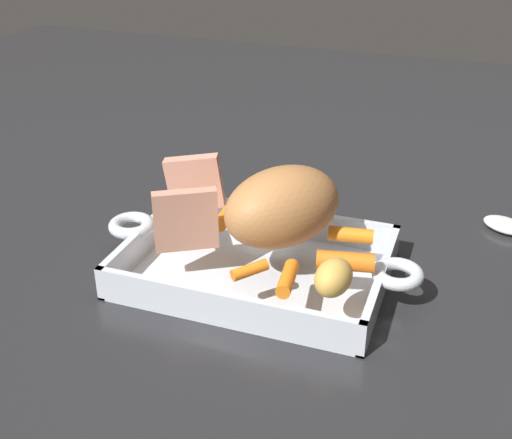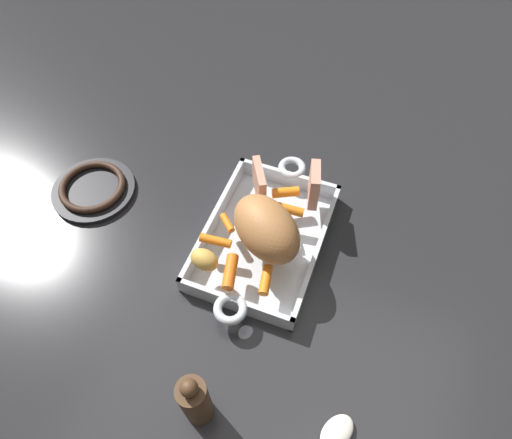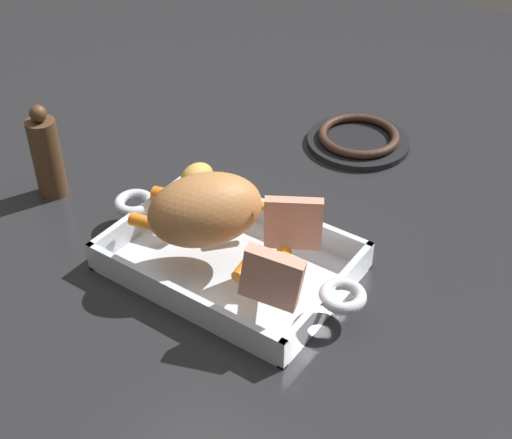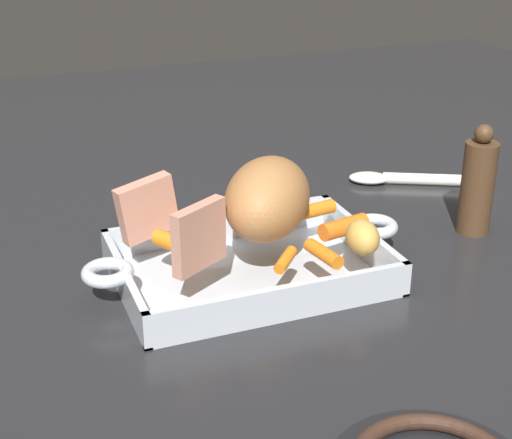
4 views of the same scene
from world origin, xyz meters
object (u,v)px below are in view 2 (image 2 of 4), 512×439
Objects in this scene: pork_roast at (266,229)px; stove_burner_rear at (93,188)px; potato_halved at (204,260)px; baby_carrot_southwest at (230,272)px; baby_carrot_long at (286,192)px; baby_carrot_northeast at (266,280)px; roasting_dish at (264,238)px; roast_slice_outer at (314,185)px; baby_carrot_northwest at (227,223)px; baby_carrot_southeast at (216,241)px; baby_carrot_center_left at (290,210)px; pepper_mill at (195,401)px; roast_slice_thin at (259,183)px.

pork_roast is 0.43m from stove_burner_rear.
baby_carrot_southwest is at bearing 87.94° from potato_halved.
baby_carrot_northeast is at bearing 8.48° from baby_carrot_long.
roasting_dish is 0.09m from pork_roast.
roast_slice_outer is 1.67× the size of baby_carrot_northwest.
baby_carrot_northeast is 0.21m from baby_carrot_long.
baby_carrot_center_left is at bearing 137.03° from baby_carrot_southeast.
baby_carrot_southeast is at bearing -29.29° from baby_carrot_long.
potato_halved reaches higher than baby_carrot_center_left.
potato_halved is (0.09, -0.09, -0.03)m from pork_roast.
roasting_dish is 7.58× the size of baby_carrot_center_left.
baby_carrot_southeast is at bearing -162.22° from pepper_mill.
roast_slice_outer is (-0.14, 0.05, -0.01)m from pork_roast.
baby_carrot_southwest is at bearing 4.72° from roast_slice_thin.
baby_carrot_northeast is 0.17m from baby_carrot_center_left.
baby_carrot_long is 0.44m from pepper_mill.
pork_roast is 3.56× the size of baby_carrot_northwest.
baby_carrot_southwest is 1.21× the size of potato_halved.
baby_carrot_long reaches higher than roasting_dish.
baby_carrot_long is 0.90× the size of baby_carrot_southeast.
pork_roast is 0.10m from baby_carrot_center_left.
baby_carrot_center_left is at bearing -27.92° from roast_slice_outer.
roasting_dish is 5.64× the size of roast_slice_outer.
baby_carrot_southwest is at bearing -21.10° from roast_slice_outer.
baby_carrot_northwest is (-0.10, -0.05, -0.00)m from baby_carrot_southwest.
roast_slice_outer is at bearing 152.08° from baby_carrot_center_left.
baby_carrot_long is at bearing 108.11° from roast_slice_thin.
baby_carrot_long is (-0.12, -0.00, -0.04)m from pork_roast.
pork_roast is 0.32m from pepper_mill.
baby_carrot_northeast is 1.02× the size of baby_carrot_center_left.
baby_carrot_southwest is at bearing -18.73° from baby_carrot_center_left.
roast_slice_thin is at bearing -172.81° from pepper_mill.
roasting_dish is 0.13m from baby_carrot_northeast.
baby_carrot_center_left is (-0.07, 0.11, 0.00)m from baby_carrot_northwest.
baby_carrot_northeast is 0.13m from baby_carrot_southeast.
stove_burner_rear is at bearing -88.48° from roasting_dish.
roast_slice_thin reaches higher than baby_carrot_center_left.
roast_slice_outer reaches higher than stove_burner_rear.
baby_carrot_southwest reaches higher than baby_carrot_southeast.
pork_roast is at bearing 157.18° from baby_carrot_southwest.
stove_burner_rear is at bearing -75.29° from roast_slice_outer.
baby_carrot_long is 0.14m from baby_carrot_northwest.
baby_carrot_southeast is (0.18, -0.14, -0.03)m from roast_slice_outer.
baby_carrot_center_left reaches higher than baby_carrot_northwest.
baby_carrot_center_left is at bearing 98.60° from stove_burner_rear.
baby_carrot_center_left reaches higher than roasting_dish.
baby_carrot_southwest is at bearing 25.73° from baby_carrot_northwest.
potato_halved is (0.23, -0.14, -0.02)m from roast_slice_outer.
baby_carrot_southeast is 0.16m from baby_carrot_center_left.
baby_carrot_northwest is at bearing -97.84° from pork_roast.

